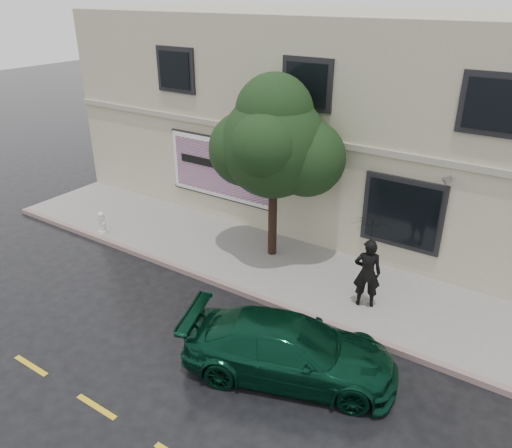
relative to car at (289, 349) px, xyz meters
The scene contains 11 objects.
ground 2.87m from the car, 169.68° to the left, with size 90.00×90.00×0.00m, color black.
sidewalk 4.69m from the car, 126.21° to the left, with size 20.00×3.50×0.15m, color gray.
curb 3.45m from the car, 143.93° to the left, with size 20.00×0.18×0.16m, color gray.
road_marking 4.12m from the car, 132.47° to the right, with size 19.00×0.12×0.01m, color gold.
building 10.28m from the car, 106.12° to the left, with size 20.00×8.12×7.00m.
billboard 8.16m from the car, 137.65° to the left, with size 4.30×0.16×2.20m.
car is the anchor object (origin of this frame).
pedestrian 3.27m from the car, 82.74° to the left, with size 0.69×0.46×1.90m, color black.
umbrella 3.71m from the car, 82.74° to the left, with size 1.10×1.10×0.81m, color black.
street_tree 6.05m from the car, 125.99° to the left, with size 3.05×3.05×5.01m.
fire_hydrant 8.94m from the car, 165.10° to the left, with size 0.32×0.30×0.77m.
Camera 1 is at (6.87, -7.98, 7.67)m, focal length 35.00 mm.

